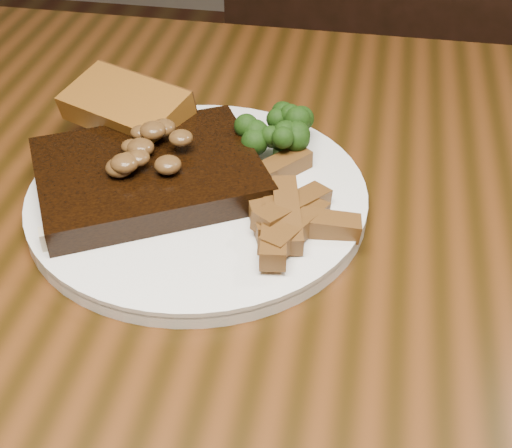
% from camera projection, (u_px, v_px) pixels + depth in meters
% --- Properties ---
extents(dining_table, '(1.60, 0.90, 0.75)m').
position_uv_depth(dining_table, '(261.00, 340.00, 0.63)').
color(dining_table, '#47250E').
rests_on(dining_table, ground).
extents(chair_far, '(0.50, 0.50, 0.90)m').
position_uv_depth(chair_far, '(368.00, 112.00, 1.26)').
color(chair_far, black).
rests_on(chair_far, ground).
extents(plate, '(0.34, 0.34, 0.01)m').
position_uv_depth(plate, '(198.00, 199.00, 0.63)').
color(plate, white).
rests_on(plate, dining_table).
extents(steak, '(0.23, 0.22, 0.03)m').
position_uv_depth(steak, '(149.00, 175.00, 0.62)').
color(steak, black).
rests_on(steak, plate).
extents(steak_bone, '(0.12, 0.08, 0.02)m').
position_uv_depth(steak_bone, '(126.00, 226.00, 0.58)').
color(steak_bone, beige).
rests_on(steak_bone, plate).
extents(mushroom_pile, '(0.07, 0.07, 0.03)m').
position_uv_depth(mushroom_pile, '(147.00, 144.00, 0.61)').
color(mushroom_pile, brown).
rests_on(mushroom_pile, steak).
extents(garlic_bread, '(0.13, 0.11, 0.03)m').
position_uv_depth(garlic_bread, '(128.00, 124.00, 0.69)').
color(garlic_bread, '#904D1A').
rests_on(garlic_bread, plate).
extents(potato_wedges, '(0.10, 0.10, 0.02)m').
position_uv_depth(potato_wedges, '(274.00, 204.00, 0.59)').
color(potato_wedges, brown).
rests_on(potato_wedges, plate).
extents(broccoli_cluster, '(0.07, 0.07, 0.04)m').
position_uv_depth(broccoli_cluster, '(286.00, 135.00, 0.66)').
color(broccoli_cluster, '#18380C').
rests_on(broccoli_cluster, plate).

